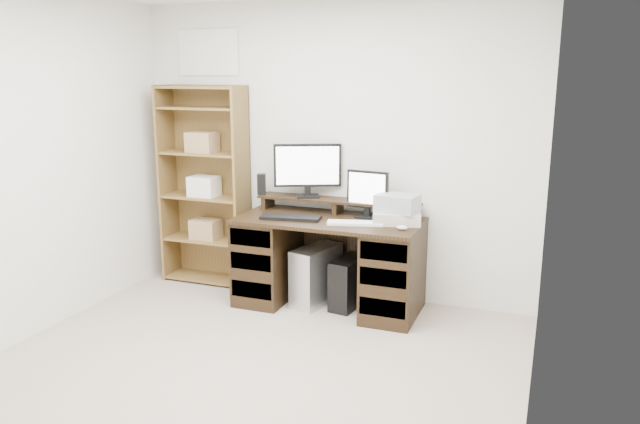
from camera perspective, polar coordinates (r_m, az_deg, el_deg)
The scene contains 14 objects.
room at distance 3.55m, azimuth -9.84°, elevation 1.62°, with size 3.54×4.04×2.54m.
desk at distance 5.16m, azimuth 0.84°, elevation -4.49°, with size 1.50×0.70×0.75m.
riser_shelf at distance 5.24m, azimuth 1.64°, elevation 0.89°, with size 1.40×0.22×0.12m.
monitor_wide at distance 5.29m, azimuth -1.15°, elevation 4.10°, with size 0.53×0.27×0.45m.
monitor_small at distance 5.07m, azimuth 4.36°, elevation 1.80°, with size 0.35×0.15×0.39m.
speaker at distance 5.45m, azimuth -5.37°, elevation 2.56°, with size 0.07×0.07×0.18m, color black.
keyboard_black at distance 5.05m, azimuth -2.70°, elevation -0.50°, with size 0.49×0.16×0.03m, color black.
keyboard_white at distance 4.88m, azimuth 3.24°, elevation -1.02°, with size 0.44×0.13×0.02m, color white.
mouse at distance 4.75m, azimuth 7.51°, elevation -1.42°, with size 0.09×0.06×0.03m, color silver.
printer at distance 4.95m, azimuth 7.05°, elevation -0.48°, with size 0.37×0.28×0.09m, color #BBB2A3.
basket at distance 4.92m, azimuth 7.09°, elevation 0.81°, with size 0.32×0.23×0.14m, color #989DA2.
tower_silver at distance 5.26m, azimuth -0.34°, elevation -5.81°, with size 0.22×0.49×0.49m, color silver.
tower_black at distance 5.20m, azimuth 2.66°, elevation -6.47°, with size 0.24×0.44×0.42m.
bookshelf at distance 5.77m, azimuth -10.42°, elevation 2.55°, with size 0.80×0.30×1.80m.
Camera 1 is at (1.79, -2.99, 1.94)m, focal length 35.00 mm.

